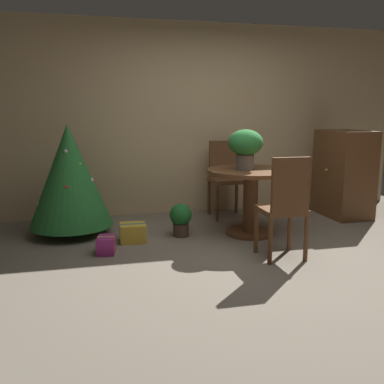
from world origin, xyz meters
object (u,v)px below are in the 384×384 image
gift_box_gold (133,233)px  round_dining_table (251,190)px  wooden_chair_near (285,203)px  potted_plant (181,218)px  flower_vase (245,145)px  gift_box_purple (106,245)px  wooden_chair_far (226,174)px  holiday_tree (70,176)px  wooden_cabinet (344,174)px

gift_box_gold → round_dining_table: bearing=-1.1°
wooden_chair_near → potted_plant: wooden_chair_near is taller
flower_vase → potted_plant: size_ratio=1.20×
wooden_chair_near → gift_box_purple: (-1.67, 0.59, -0.47)m
round_dining_table → wooden_chair_far: bearing=90.0°
round_dining_table → holiday_tree: holiday_tree is taller
wooden_chair_far → wooden_cabinet: wooden_cabinet is taller
gift_box_gold → gift_box_purple: bearing=-132.1°
round_dining_table → flower_vase: flower_vase is taller
wooden_chair_near → wooden_cabinet: size_ratio=0.87×
round_dining_table → potted_plant: round_dining_table is taller
gift_box_gold → wooden_cabinet: wooden_cabinet is taller
wooden_chair_near → wooden_chair_far: wooden_chair_far is taller
wooden_chair_far → gift_box_gold: bearing=-146.6°
wooden_chair_far → wooden_cabinet: 1.61m
wooden_cabinet → wooden_chair_far: bearing=166.9°
holiday_tree → gift_box_purple: size_ratio=4.99×
gift_box_purple → round_dining_table: bearing=10.5°
gift_box_gold → wooden_cabinet: bearing=10.3°
holiday_tree → wooden_cabinet: size_ratio=1.09×
holiday_tree → gift_box_purple: 1.07m
gift_box_purple → flower_vase: bearing=10.8°
round_dining_table → holiday_tree: size_ratio=0.79×
wooden_chair_near → holiday_tree: 2.46m
wooden_chair_far → potted_plant: wooden_chair_far is taller
flower_vase → holiday_tree: size_ratio=0.36×
round_dining_table → gift_box_purple: size_ratio=3.95×
round_dining_table → wooden_chair_near: wooden_chair_near is taller
round_dining_table → gift_box_gold: (-1.36, 0.03, -0.43)m
gift_box_purple → gift_box_gold: (0.30, 0.34, 0.01)m
gift_box_purple → wooden_cabinet: 3.38m
round_dining_table → gift_box_gold: round_dining_table is taller
wooden_cabinet → flower_vase: bearing=-161.0°
flower_vase → holiday_tree: 2.04m
potted_plant → wooden_cabinet: bearing=10.7°
gift_box_purple → gift_box_gold: bearing=47.9°
wooden_cabinet → potted_plant: 2.44m
wooden_chair_near → holiday_tree: (-2.02, 1.39, 0.13)m
holiday_tree → wooden_cabinet: (3.59, 0.07, -0.11)m
gift_box_gold → flower_vase: bearing=-1.5°
potted_plant → gift_box_gold: bearing=-171.4°
gift_box_gold → wooden_chair_near: bearing=-34.2°
holiday_tree → potted_plant: (1.22, -0.38, -0.48)m
wooden_chair_far → gift_box_gold: (-1.36, -0.90, -0.48)m
potted_plant → wooden_chair_near: bearing=-51.5°
round_dining_table → wooden_chair_far: wooden_chair_far is taller
gift_box_gold → holiday_tree: bearing=144.8°
wooden_chair_near → wooden_cabinet: wooden_cabinet is taller
round_dining_table → wooden_cabinet: 1.66m
gift_box_gold → wooden_cabinet: 3.01m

